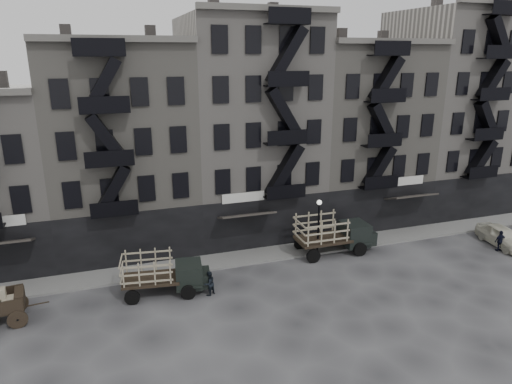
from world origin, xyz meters
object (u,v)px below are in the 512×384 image
object	(u,v)px
pedestrian_mid	(209,283)
policeman	(500,241)
stake_truck_west	(163,271)
car_east	(502,236)
stake_truck_east	(333,231)

from	to	relation	value
pedestrian_mid	policeman	bearing A→B (deg)	147.95
stake_truck_west	car_east	distance (m)	25.90
policeman	pedestrian_mid	bearing A→B (deg)	-0.04
car_east	pedestrian_mid	size ratio (longest dim) A/B	2.88
pedestrian_mid	stake_truck_east	bearing A→B (deg)	166.69
stake_truck_east	pedestrian_mid	xyz separation A→B (m)	(-10.17, -3.18, -0.93)
car_east	pedestrian_mid	xyz separation A→B (m)	(-23.25, -0.23, 0.01)
stake_truck_west	pedestrian_mid	world-z (taller)	stake_truck_west
stake_truck_east	policeman	xyz separation A→B (m)	(12.11, -3.71, -0.91)
car_east	policeman	xyz separation A→B (m)	(-0.97, -0.75, 0.04)
pedestrian_mid	policeman	world-z (taller)	policeman
pedestrian_mid	policeman	distance (m)	22.29
stake_truck_east	pedestrian_mid	size ratio (longest dim) A/B	3.85
stake_truck_west	pedestrian_mid	xyz separation A→B (m)	(2.63, -1.09, -0.73)
policeman	car_east	bearing A→B (deg)	-140.79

